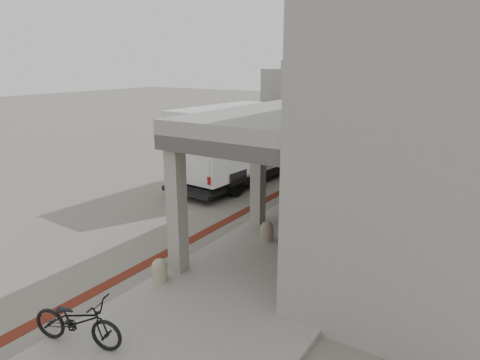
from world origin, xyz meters
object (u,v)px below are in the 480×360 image
Objects in this scene: fedex_truck at (244,141)px; bicycle_black at (77,321)px; bench at (297,214)px; utility_cabinet at (343,225)px.

fedex_truck reaches higher than bicycle_black.
fedex_truck is 12.52m from bicycle_black.
bench is 2.06× the size of utility_cabinet.
bench is (4.54, -3.98, -1.39)m from fedex_truck.
utility_cabinet is (1.74, -0.44, 0.15)m from bench.
fedex_truck reaches higher than utility_cabinet.
fedex_truck is 4.11× the size of bench.
utility_cabinet is at bearing -34.28° from bicycle_black.
bicycle_black is at bearing -114.48° from bench.
utility_cabinet is at bearing -33.29° from bench.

